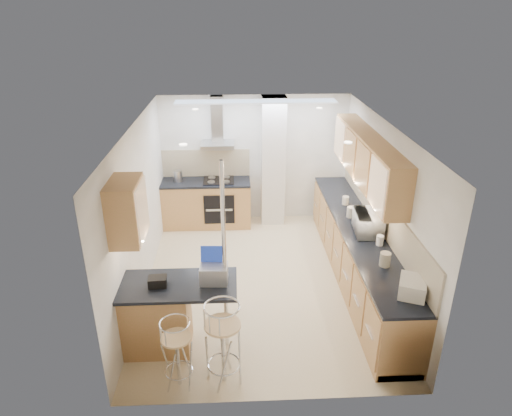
{
  "coord_description": "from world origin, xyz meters",
  "views": [
    {
      "loc": [
        -0.38,
        -6.13,
        4.03
      ],
      "look_at": [
        -0.08,
        0.2,
        1.18
      ],
      "focal_mm": 32.0,
      "sensor_mm": 36.0,
      "label": 1
    }
  ],
  "objects_px": {
    "bread_bin": "(412,287)",
    "microwave": "(368,223)",
    "bar_stool_end": "(223,344)",
    "laptop": "(214,274)",
    "bar_stool_near": "(177,354)"
  },
  "relations": [
    {
      "from": "bread_bin",
      "to": "microwave",
      "type": "bearing_deg",
      "value": 116.09
    },
    {
      "from": "laptop",
      "to": "bar_stool_near",
      "type": "relative_size",
      "value": 0.37
    },
    {
      "from": "microwave",
      "to": "bar_stool_near",
      "type": "relative_size",
      "value": 0.65
    },
    {
      "from": "laptop",
      "to": "bread_bin",
      "type": "relative_size",
      "value": 0.88
    },
    {
      "from": "laptop",
      "to": "bar_stool_end",
      "type": "height_order",
      "value": "laptop"
    },
    {
      "from": "bar_stool_end",
      "to": "bread_bin",
      "type": "xyz_separation_m",
      "value": [
        2.21,
        0.3,
        0.49
      ]
    },
    {
      "from": "laptop",
      "to": "bar_stool_end",
      "type": "distance_m",
      "value": 0.84
    },
    {
      "from": "laptop",
      "to": "microwave",
      "type": "bearing_deg",
      "value": 32.39
    },
    {
      "from": "microwave",
      "to": "bread_bin",
      "type": "bearing_deg",
      "value": -172.11
    },
    {
      "from": "microwave",
      "to": "bread_bin",
      "type": "xyz_separation_m",
      "value": [
        0.09,
        -1.58,
        -0.06
      ]
    },
    {
      "from": "bread_bin",
      "to": "laptop",
      "type": "bearing_deg",
      "value": -165.55
    },
    {
      "from": "microwave",
      "to": "bread_bin",
      "type": "relative_size",
      "value": 1.54
    },
    {
      "from": "microwave",
      "to": "bar_stool_end",
      "type": "xyz_separation_m",
      "value": [
        -2.12,
        -1.88,
        -0.55
      ]
    },
    {
      "from": "laptop",
      "to": "bar_stool_end",
      "type": "bearing_deg",
      "value": -77.17
    },
    {
      "from": "microwave",
      "to": "bar_stool_end",
      "type": "height_order",
      "value": "microwave"
    }
  ]
}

